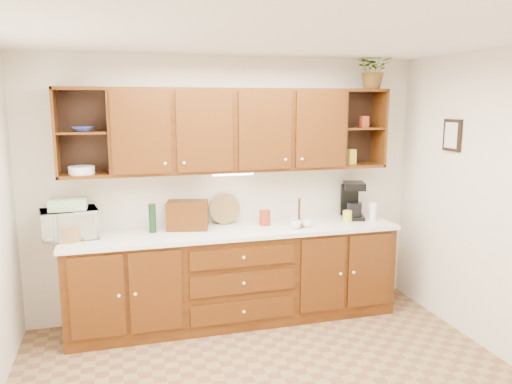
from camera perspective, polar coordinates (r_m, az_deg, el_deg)
ceiling at (r=3.35m, az=3.37°, el=17.79°), size 4.00×4.00×0.00m
back_wall at (r=5.09m, az=-3.19°, el=0.51°), size 4.00×0.00×4.00m
base_cabinets at (r=5.02m, az=-2.34°, el=-9.66°), size 3.20×0.60×0.90m
countertop at (r=4.87m, az=-2.35°, el=-4.49°), size 3.24×0.64×0.04m
upper_cabinets at (r=4.86m, az=-2.73°, el=7.10°), size 3.20×0.33×0.80m
undercabinet_light at (r=4.85m, az=-2.66°, el=2.08°), size 0.40×0.05×0.02m
framed_picture at (r=5.08m, az=21.53°, el=6.06°), size 0.03×0.24×0.30m
wicker_basket at (r=4.78m, az=-20.54°, el=-4.37°), size 0.33×0.33×0.14m
microwave at (r=4.82m, az=-20.53°, el=-3.43°), size 0.53×0.41×0.27m
towel_stack at (r=4.78m, az=-20.67°, el=-1.30°), size 0.33×0.24×0.10m
wine_bottle at (r=4.81m, az=-11.75°, el=-2.94°), size 0.08×0.08×0.28m
woven_tray at (r=5.09m, az=-3.58°, el=-3.52°), size 0.32×0.10×0.31m
bread_box at (r=4.89m, az=-7.81°, el=-2.64°), size 0.43×0.32×0.27m
mug_tree at (r=4.95m, az=4.94°, el=-3.51°), size 0.26×0.26×0.29m
canister_red at (r=5.01m, az=1.02°, el=-2.96°), size 0.14×0.14×0.15m
canister_white at (r=5.33m, az=13.21°, el=-2.20°), size 0.09×0.09×0.19m
canister_yellow at (r=5.22m, az=10.40°, el=-2.75°), size 0.12×0.12×0.12m
coffee_maker at (r=5.38m, az=10.99°, el=-1.00°), size 0.28×0.32×0.39m
bowl_stack at (r=4.72m, az=-19.12°, el=6.81°), size 0.23×0.23×0.04m
plate_stack at (r=4.76m, az=-19.31°, el=2.38°), size 0.30×0.30×0.07m
pantry_box_yellow at (r=5.31m, az=10.83°, el=3.98°), size 0.10×0.08×0.15m
pantry_box_red at (r=5.32m, az=12.27°, el=7.85°), size 0.08×0.07×0.11m
potted_plant at (r=5.35m, az=13.35°, el=13.43°), size 0.43×0.41×0.38m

